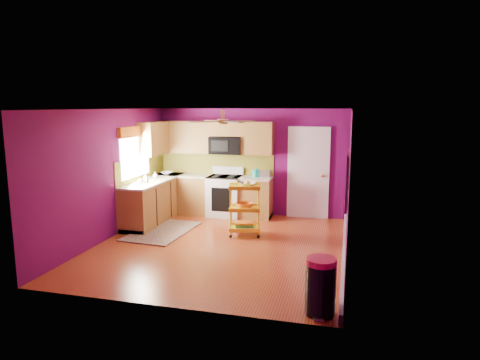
# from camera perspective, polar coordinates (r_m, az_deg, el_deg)

# --- Properties ---
(ground) EXTENTS (5.00, 5.00, 0.00)m
(ground) POSITION_cam_1_polar(r_m,az_deg,el_deg) (8.01, -2.61, -8.77)
(ground) COLOR maroon
(ground) RESTS_ON ground
(room_envelope) EXTENTS (4.54, 5.04, 2.52)m
(room_envelope) POSITION_cam_1_polar(r_m,az_deg,el_deg) (7.64, -2.51, 2.89)
(room_envelope) COLOR #5D0A4E
(room_envelope) RESTS_ON ground
(lower_cabinets) EXTENTS (2.81, 2.31, 0.94)m
(lower_cabinets) POSITION_cam_1_polar(r_m,az_deg,el_deg) (9.98, -6.99, -2.50)
(lower_cabinets) COLOR brown
(lower_cabinets) RESTS_ON ground
(electric_range) EXTENTS (0.76, 0.66, 1.13)m
(electric_range) POSITION_cam_1_polar(r_m,az_deg,el_deg) (10.05, -2.03, -2.07)
(electric_range) COLOR white
(electric_range) RESTS_ON ground
(upper_cabinetry) EXTENTS (2.80, 2.30, 1.26)m
(upper_cabinetry) POSITION_cam_1_polar(r_m,az_deg,el_deg) (10.08, -5.87, 5.49)
(upper_cabinetry) COLOR brown
(upper_cabinetry) RESTS_ON ground
(left_window) EXTENTS (0.08, 1.35, 1.08)m
(left_window) POSITION_cam_1_polar(r_m,az_deg,el_deg) (9.46, -13.80, 4.59)
(left_window) COLOR white
(left_window) RESTS_ON ground
(panel_door) EXTENTS (0.95, 0.11, 2.15)m
(panel_door) POSITION_cam_1_polar(r_m,az_deg,el_deg) (9.88, 9.08, 0.81)
(panel_door) COLOR white
(panel_door) RESTS_ON ground
(right_wall_art) EXTENTS (0.04, 2.74, 1.04)m
(right_wall_art) POSITION_cam_1_polar(r_m,az_deg,el_deg) (7.01, 14.16, 0.41)
(right_wall_art) COLOR black
(right_wall_art) RESTS_ON ground
(ceiling_fan) EXTENTS (1.01, 1.01, 0.26)m
(ceiling_fan) POSITION_cam_1_polar(r_m,az_deg,el_deg) (7.79, -2.31, 7.88)
(ceiling_fan) COLOR #BF8C3F
(ceiling_fan) RESTS_ON ground
(shag_rug) EXTENTS (1.16, 1.77, 0.02)m
(shag_rug) POSITION_cam_1_polar(r_m,az_deg,el_deg) (9.01, -10.32, -6.72)
(shag_rug) COLOR black
(shag_rug) RESTS_ON ground
(rolling_cart) EXTENTS (0.70, 0.57, 1.11)m
(rolling_cart) POSITION_cam_1_polar(r_m,az_deg,el_deg) (8.50, 0.68, -3.66)
(rolling_cart) COLOR yellow
(rolling_cart) RESTS_ON ground
(trash_can) EXTENTS (0.43, 0.45, 0.72)m
(trash_can) POSITION_cam_1_polar(r_m,az_deg,el_deg) (5.52, 10.69, -13.77)
(trash_can) COLOR black
(trash_can) RESTS_ON ground
(teal_kettle) EXTENTS (0.18, 0.18, 0.21)m
(teal_kettle) POSITION_cam_1_polar(r_m,az_deg,el_deg) (9.86, 2.14, 0.90)
(teal_kettle) COLOR teal
(teal_kettle) RESTS_ON lower_cabinets
(toaster) EXTENTS (0.22, 0.15, 0.18)m
(toaster) POSITION_cam_1_polar(r_m,az_deg,el_deg) (9.79, 3.40, 0.86)
(toaster) COLOR beige
(toaster) RESTS_ON lower_cabinets
(soap_bottle_a) EXTENTS (0.09, 0.09, 0.19)m
(soap_bottle_a) POSITION_cam_1_polar(r_m,az_deg,el_deg) (9.35, -12.44, 0.26)
(soap_bottle_a) COLOR #EA3F72
(soap_bottle_a) RESTS_ON lower_cabinets
(soap_bottle_b) EXTENTS (0.12, 0.12, 0.15)m
(soap_bottle_b) POSITION_cam_1_polar(r_m,az_deg,el_deg) (9.83, -11.23, 0.64)
(soap_bottle_b) COLOR white
(soap_bottle_b) RESTS_ON lower_cabinets
(counter_dish) EXTENTS (0.27, 0.27, 0.07)m
(counter_dish) POSITION_cam_1_polar(r_m,az_deg,el_deg) (10.36, -9.68, 0.92)
(counter_dish) COLOR white
(counter_dish) RESTS_ON lower_cabinets
(counter_cup) EXTENTS (0.11, 0.11, 0.09)m
(counter_cup) POSITION_cam_1_polar(r_m,az_deg,el_deg) (9.30, -13.17, -0.14)
(counter_cup) COLOR white
(counter_cup) RESTS_ON lower_cabinets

